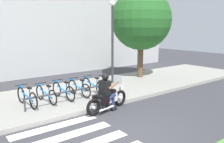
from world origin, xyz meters
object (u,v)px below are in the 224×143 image
(bicycle_3, at_px, (79,88))
(bicycle_4, at_px, (93,86))
(bicycle_1, at_px, (46,94))
(bicycle_2, at_px, (63,91))
(rider, at_px, (106,89))
(bike_rack, at_px, (69,92))
(bicycle_0, at_px, (27,97))
(motorcycle, at_px, (108,99))
(tree_near_rack, at_px, (141,20))
(street_lamp, at_px, (112,36))

(bicycle_3, relative_size, bicycle_4, 0.98)
(bicycle_1, relative_size, bicycle_2, 0.98)
(rider, distance_m, bike_rack, 1.58)
(rider, xyz_separation_m, bicycle_0, (-2.28, 1.87, -0.32))
(motorcycle, distance_m, rider, 0.37)
(rider, xyz_separation_m, bicycle_1, (-1.56, 1.87, -0.34))
(rider, xyz_separation_m, bicycle_3, (-0.10, 1.87, -0.33))
(motorcycle, height_order, rider, rider)
(tree_near_rack, bearing_deg, rider, -146.31)
(motorcycle, distance_m, street_lamp, 4.24)
(rider, height_order, bicycle_0, rider)
(rider, relative_size, bicycle_0, 0.86)
(bicycle_0, height_order, bicycle_1, bicycle_0)
(motorcycle, relative_size, bicycle_3, 1.32)
(rider, distance_m, bicycle_1, 2.46)
(bike_rack, bearing_deg, bicycle_1, 142.73)
(bicycle_1, distance_m, tree_near_rack, 7.15)
(rider, xyz_separation_m, tree_near_rack, (4.79, 3.20, 2.67))
(bike_rack, bearing_deg, motorcycle, -55.36)
(bicycle_0, bearing_deg, bicycle_4, 0.00)
(bicycle_0, height_order, bicycle_4, bicycle_0)
(rider, bearing_deg, bike_rack, 122.05)
(street_lamp, bearing_deg, bicycle_0, -168.88)
(rider, distance_m, bicycle_2, 2.07)
(rider, bearing_deg, street_lamp, 49.26)
(bike_rack, bearing_deg, rider, -57.95)
(rider, bearing_deg, tree_near_rack, 33.69)
(bicycle_2, bearing_deg, bicycle_0, 180.00)
(street_lamp, relative_size, tree_near_rack, 0.83)
(rider, distance_m, bicycle_3, 1.90)
(bicycle_4, bearing_deg, rider, -108.60)
(motorcycle, bearing_deg, tree_near_rack, 34.02)
(bicycle_4, height_order, bike_rack, bicycle_4)
(tree_near_rack, bearing_deg, street_lamp, -170.48)
(motorcycle, relative_size, bicycle_2, 1.27)
(rider, distance_m, street_lamp, 4.11)
(bicycle_0, height_order, bicycle_2, bicycle_0)
(bicycle_0, distance_m, street_lamp, 5.24)
(motorcycle, xyz_separation_m, bicycle_4, (0.55, 1.86, 0.04))
(rider, relative_size, bike_rack, 0.41)
(rider, relative_size, tree_near_rack, 0.27)
(bicycle_4, bearing_deg, bike_rack, -159.17)
(bicycle_1, height_order, tree_near_rack, tree_near_rack)
(tree_near_rack, bearing_deg, bicycle_4, -162.38)
(bicycle_2, xyz_separation_m, bicycle_3, (0.73, 0.00, -0.01))
(motorcycle, height_order, bicycle_2, motorcycle)
(bicycle_4, xyz_separation_m, tree_near_rack, (4.16, 1.32, 3.00))
(bike_rack, bearing_deg, bicycle_4, 20.83)
(motorcycle, xyz_separation_m, rider, (-0.08, -0.01, 0.37))
(bicycle_4, bearing_deg, bicycle_2, -179.99)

